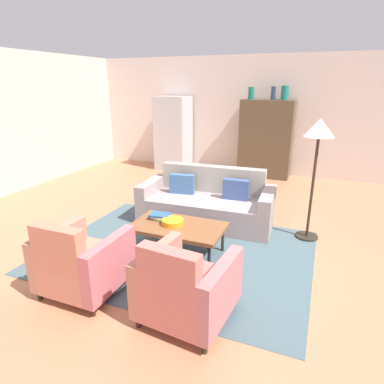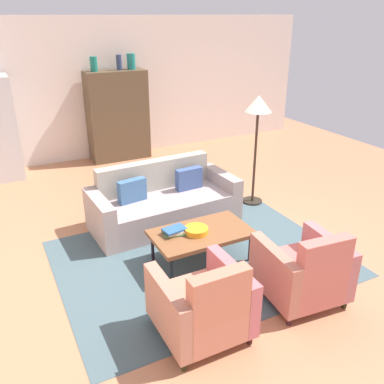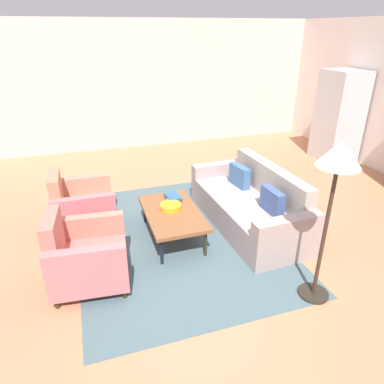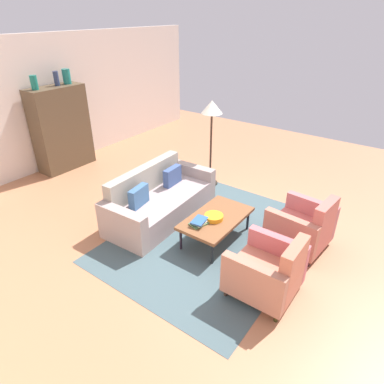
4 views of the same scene
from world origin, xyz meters
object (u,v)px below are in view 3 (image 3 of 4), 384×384
at_px(armchair_left, 80,208).
at_px(refrigerator, 339,116).
at_px(fruit_bowl, 171,207).
at_px(floor_lamp, 337,170).
at_px(armchair_right, 83,257).
at_px(book_stack, 173,198).
at_px(couch, 252,206).
at_px(coffee_table, 172,214).

height_order(armchair_left, refrigerator, refrigerator).
xyz_separation_m(armchair_left, fruit_bowl, (0.53, 1.17, 0.10)).
height_order(armchair_left, floor_lamp, floor_lamp).
height_order(armchair_left, armchair_right, same).
relative_size(armchair_right, book_stack, 2.80).
xyz_separation_m(book_stack, refrigerator, (-1.69, 4.07, 0.48)).
height_order(couch, armchair_right, armchair_right).
relative_size(armchair_left, fruit_bowl, 3.04).
height_order(couch, book_stack, couch).
bearing_deg(armchair_right, couch, 109.69).
bearing_deg(coffee_table, couch, 90.19).
bearing_deg(couch, coffee_table, 87.55).
relative_size(couch, refrigerator, 1.16).
relative_size(coffee_table, refrigerator, 0.65).
bearing_deg(book_stack, fruit_bowl, -22.17).
bearing_deg(floor_lamp, book_stack, -150.89).
bearing_deg(floor_lamp, armchair_left, -133.11).
relative_size(refrigerator, floor_lamp, 1.08).
bearing_deg(armchair_left, book_stack, 77.43).
height_order(coffee_table, book_stack, book_stack).
relative_size(coffee_table, floor_lamp, 0.70).
bearing_deg(floor_lamp, armchair_right, -112.71).
bearing_deg(armchair_left, fruit_bowl, 65.85).
bearing_deg(fruit_bowl, floor_lamp, 34.98).
distance_m(armchair_right, book_stack, 1.56).
bearing_deg(floor_lamp, couch, 178.32).
bearing_deg(refrigerator, armchair_left, -75.27).
bearing_deg(couch, book_stack, 71.56).
distance_m(coffee_table, armchair_left, 1.31).
bearing_deg(refrigerator, floor_lamp, -40.37).
relative_size(coffee_table, armchair_right, 1.36).
distance_m(coffee_table, refrigerator, 4.66).
xyz_separation_m(armchair_left, floor_lamp, (2.16, 2.31, 1.10)).
relative_size(fruit_bowl, floor_lamp, 0.17).
height_order(coffee_table, fruit_bowl, fruit_bowl).
height_order(fruit_bowl, floor_lamp, floor_lamp).
xyz_separation_m(couch, fruit_bowl, (-0.07, -1.19, 0.15)).
bearing_deg(coffee_table, book_stack, 162.49).
bearing_deg(book_stack, refrigerator, 112.56).
bearing_deg(armchair_right, coffee_table, 122.41).
height_order(refrigerator, floor_lamp, refrigerator).
xyz_separation_m(coffee_table, armchair_left, (-0.60, -1.17, -0.03)).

